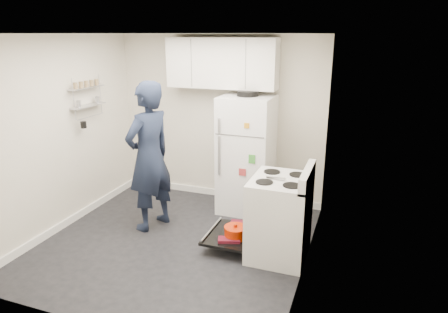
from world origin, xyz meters
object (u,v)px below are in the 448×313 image
at_px(refrigerator, 247,154).
at_px(person, 149,157).
at_px(electric_range, 279,218).
at_px(open_oven_door, 232,233).

xyz_separation_m(refrigerator, person, (-1.02, -0.96, 0.13)).
height_order(electric_range, refrigerator, refrigerator).
distance_m(electric_range, refrigerator, 1.37).
relative_size(electric_range, refrigerator, 0.63).
distance_m(open_oven_door, refrigerator, 1.32).
distance_m(open_oven_door, person, 1.44).
bearing_deg(refrigerator, open_oven_door, -81.36).
height_order(electric_range, person, person).
xyz_separation_m(open_oven_door, person, (-1.19, 0.17, 0.79)).
relative_size(electric_range, open_oven_door, 1.56).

